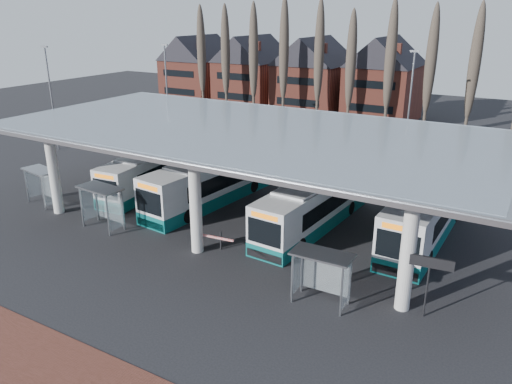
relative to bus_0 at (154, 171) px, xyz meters
The scene contains 16 objects.
ground 13.75m from the bus_0, 45.72° to the right, with size 140.00×140.00×0.00m, color black.
station_canopy 10.59m from the bus_0, 10.62° to the right, with size 32.00×16.00×6.34m.
poplar_row 26.14m from the bus_0, 67.64° to the left, with size 45.10×1.10×14.50m.
townhouse_row 35.05m from the bus_0, 100.27° to the left, with size 36.80×10.30×12.25m.
lamp_post_a 15.35m from the bus_0, 124.69° to the left, with size 0.80×0.16×10.17m.
lamp_post_b 22.79m from the bus_0, 46.19° to the left, with size 0.80×0.16×10.17m.
lamp_post_d 17.42m from the bus_0, 165.65° to the left, with size 0.80×0.16×10.17m.
bus_0 is the anchor object (origin of this frame).
bus_1 5.72m from the bus_0, ahead, with size 3.84×12.42×3.39m.
bus_2 14.02m from the bus_0, ahead, with size 3.30×11.81×3.24m.
bus_3 20.68m from the bus_0, ahead, with size 2.93×12.30×3.40m.
shelter_0 8.11m from the bus_0, 125.75° to the right, with size 3.04×1.90×2.63m.
shelter_1 7.84m from the bus_0, 73.08° to the right, with size 3.14×1.77×2.81m.
shelter_2 19.99m from the bus_0, 25.80° to the right, with size 2.92×1.51×2.68m.
info_sign_0 23.82m from the bus_0, 18.24° to the right, with size 2.05×0.33×3.05m.
barrier 12.65m from the bus_0, 32.71° to the right, with size 2.31×0.74×1.15m.
Camera 1 is at (16.21, -18.67, 13.36)m, focal length 35.00 mm.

